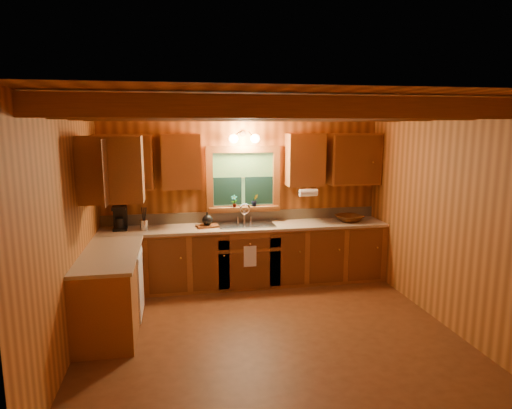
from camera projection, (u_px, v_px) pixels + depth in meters
The scene contains 20 objects.
room at pixel (269, 221), 4.87m from camera, with size 4.20×4.20×4.20m.
ceiling_beams at pixel (270, 112), 4.66m from camera, with size 4.20×2.54×0.18m.
base_cabinets at pixel (215, 264), 6.17m from camera, with size 4.20×2.22×0.86m.
countertop at pixel (216, 233), 6.10m from camera, with size 4.20×2.24×0.04m.
backsplash at pixel (243, 216), 6.75m from camera, with size 4.20×0.02×0.16m, color tan.
dishwasher_panel at pixel (141, 283), 5.42m from camera, with size 0.02×0.60×0.80m, color white.
upper_cabinets at pixel (208, 163), 6.05m from camera, with size 4.19×1.77×0.78m.
window at pixel (243, 181), 6.63m from camera, with size 1.12×0.08×1.00m.
window_sill at pixel (244, 208), 6.66m from camera, with size 1.06×0.14×0.04m, color brown.
wall_sconce at pixel (244, 138), 6.40m from camera, with size 0.45×0.21×0.17m.
paper_towel_roll at pixel (308, 193), 6.50m from camera, with size 0.11×0.11×0.27m, color white.
dish_towel at pixel (250, 256), 6.23m from camera, with size 0.18×0.01×0.30m, color white.
sink at pixel (246, 228), 6.50m from camera, with size 0.82×0.48×0.43m.
coffee_maker at pixel (120, 218), 6.19m from camera, with size 0.19×0.24×0.34m.
utensil_crock at pixel (144, 224), 6.18m from camera, with size 0.11×0.11×0.32m.
cutting_board at pixel (207, 226), 6.36m from camera, with size 0.30×0.22×0.03m, color brown.
teakettle at pixel (207, 220), 6.35m from camera, with size 0.15×0.15×0.19m.
wicker_basket at pixel (349, 218), 6.72m from camera, with size 0.40×0.40×0.10m, color #48230C.
potted_plant_left at pixel (234, 201), 6.58m from camera, with size 0.10×0.07×0.19m, color brown.
potted_plant_right at pixel (255, 200), 6.66m from camera, with size 0.10×0.08×0.18m, color brown.
Camera 1 is at (-1.00, -4.65, 2.34)m, focal length 30.85 mm.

